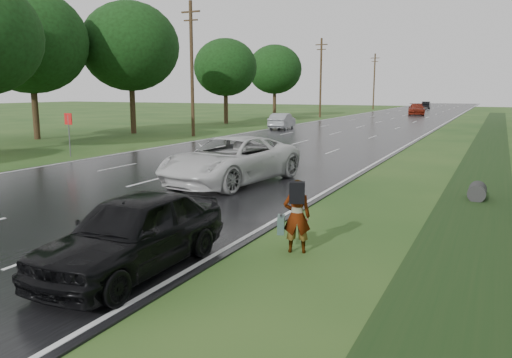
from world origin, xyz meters
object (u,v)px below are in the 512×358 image
object	(u,v)px
road_sign	(69,126)
white_pickup	(231,160)
pedestrian	(296,215)
dark_sedan	(133,232)
silver_sedan	(282,121)

from	to	relation	value
road_sign	white_pickup	bearing A→B (deg)	-15.13
pedestrian	dark_sedan	size ratio (longest dim) A/B	0.36
road_sign	dark_sedan	xyz separation A→B (m)	(14.32, -12.13, -0.84)
road_sign	pedestrian	world-z (taller)	road_sign
road_sign	pedestrian	distance (m)	19.27
road_sign	silver_sedan	bearing A→B (deg)	83.00
silver_sedan	white_pickup	bearing A→B (deg)	101.24
pedestrian	white_pickup	size ratio (longest dim) A/B	0.26
white_pickup	road_sign	bearing A→B (deg)	172.86
pedestrian	silver_sedan	size ratio (longest dim) A/B	0.38
road_sign	dark_sedan	bearing A→B (deg)	-40.25
white_pickup	dark_sedan	bearing A→B (deg)	-64.62
white_pickup	silver_sedan	bearing A→B (deg)	116.97
road_sign	dark_sedan	world-z (taller)	road_sign
dark_sedan	silver_sedan	xyz separation A→B (m)	(-11.58, 34.48, -0.06)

